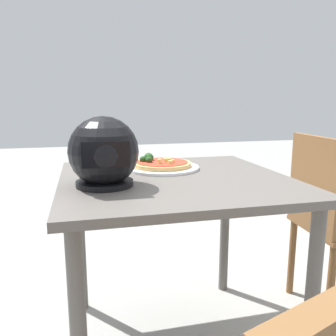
# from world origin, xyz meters

# --- Properties ---
(dining_table) EXTENTS (0.90, 0.89, 0.76)m
(dining_table) POSITION_xyz_m (0.00, 0.00, 0.66)
(dining_table) COLOR #5B5651
(dining_table) RESTS_ON ground
(pizza_plate) EXTENTS (0.33, 0.33, 0.01)m
(pizza_plate) POSITION_xyz_m (0.01, -0.17, 0.77)
(pizza_plate) COLOR white
(pizza_plate) RESTS_ON dining_table
(pizza) EXTENTS (0.26, 0.26, 0.05)m
(pizza) POSITION_xyz_m (0.02, -0.18, 0.79)
(pizza) COLOR tan
(pizza) RESTS_ON pizza_plate
(motorcycle_helmet) EXTENTS (0.25, 0.25, 0.25)m
(motorcycle_helmet) POSITION_xyz_m (0.28, 0.09, 0.88)
(motorcycle_helmet) COLOR black
(motorcycle_helmet) RESTS_ON dining_table
(chair_side) EXTENTS (0.42, 0.42, 0.90)m
(chair_side) POSITION_xyz_m (-0.81, -0.08, 0.51)
(chair_side) COLOR brown
(chair_side) RESTS_ON ground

